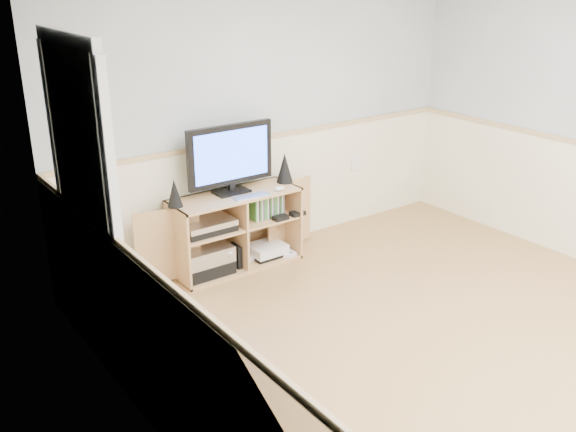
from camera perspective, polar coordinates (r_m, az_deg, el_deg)
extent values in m
cube|color=tan|center=(4.54, 15.11, -11.61)|extent=(4.00, 4.50, 0.02)
cube|color=silver|center=(2.78, -9.77, -3.31)|extent=(0.02, 4.50, 2.50)
cube|color=silver|center=(5.62, -1.70, 9.43)|extent=(4.00, 0.02, 2.50)
cube|color=#F6EEC9|center=(5.81, -1.52, 2.14)|extent=(4.00, 0.01, 1.00)
cube|color=tan|center=(5.65, -1.53, 7.11)|extent=(4.00, 0.02, 0.04)
cube|color=#EEE7CE|center=(4.01, -17.52, -0.12)|extent=(0.03, 0.82, 2.00)
cube|color=tan|center=(5.55, -4.56, -4.31)|extent=(1.11, 0.42, 0.02)
cube|color=tan|center=(5.31, -4.76, 1.84)|extent=(1.11, 0.42, 0.02)
cube|color=tan|center=(5.19, -9.80, -2.62)|extent=(0.02, 0.42, 0.65)
cube|color=tan|center=(5.70, 0.01, -0.08)|extent=(0.02, 0.42, 0.65)
cube|color=tan|center=(5.58, -5.72, -0.67)|extent=(1.11, 0.02, 0.65)
cube|color=tan|center=(5.43, -4.66, -1.30)|extent=(0.02, 0.40, 0.61)
cube|color=tan|center=(5.28, -7.24, -1.41)|extent=(0.52, 0.38, 0.02)
cube|color=tan|center=(5.54, -2.23, -0.14)|extent=(0.52, 0.38, 0.02)
cube|color=tan|center=(5.21, -10.60, -2.57)|extent=(0.53, 0.11, 0.61)
cube|color=tan|center=(5.78, 0.14, 0.19)|extent=(0.53, 0.11, 0.61)
cube|color=black|center=(5.35, -5.04, 2.19)|extent=(0.29, 0.18, 0.02)
cube|color=black|center=(5.34, -5.06, 2.59)|extent=(0.05, 0.04, 0.06)
cube|color=black|center=(5.25, -5.15, 5.46)|extent=(0.77, 0.05, 0.49)
cube|color=blue|center=(5.23, -5.00, 5.40)|extent=(0.68, 0.01, 0.41)
cone|color=black|center=(5.06, -10.05, 2.02)|extent=(0.12, 0.12, 0.22)
cone|color=black|center=(5.56, -0.30, 4.32)|extent=(0.14, 0.14, 0.26)
cube|color=white|center=(5.23, -3.25, 1.76)|extent=(0.32, 0.16, 0.01)
ellipsoid|color=white|center=(5.38, -0.73, 2.47)|extent=(0.10, 0.08, 0.04)
cube|color=black|center=(5.39, -7.47, -4.51)|extent=(0.43, 0.32, 0.11)
cube|color=silver|center=(5.34, -7.53, -3.34)|extent=(0.43, 0.32, 0.13)
cube|color=black|center=(5.27, -7.26, -1.06)|extent=(0.43, 0.30, 0.05)
cube|color=silver|center=(5.25, -7.28, -0.58)|extent=(0.43, 0.30, 0.05)
cube|color=black|center=(5.45, -4.66, -3.54)|extent=(0.04, 0.14, 0.20)
cube|color=white|center=(5.65, -3.20, -3.46)|extent=(0.21, 0.16, 0.05)
cube|color=black|center=(5.67, -1.90, -3.41)|extent=(0.30, 0.24, 0.03)
cube|color=white|center=(5.65, -1.91, -2.90)|extent=(0.31, 0.26, 0.08)
cube|color=white|center=(5.72, 0.21, -3.19)|extent=(0.04, 0.14, 0.03)
cube|color=white|center=(5.82, -0.88, -2.71)|extent=(0.09, 0.15, 0.03)
cube|color=#3F8C3F|center=(5.50, -1.96, 0.86)|extent=(0.30, 0.13, 0.19)
cube|color=white|center=(6.36, 6.01, 4.66)|extent=(0.12, 0.03, 0.12)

